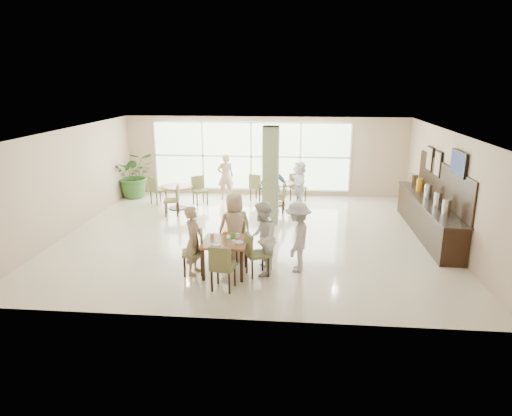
# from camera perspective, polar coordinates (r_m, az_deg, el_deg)

# --- Properties ---
(ground) EXTENTS (10.00, 10.00, 0.00)m
(ground) POSITION_cam_1_polar(r_m,az_deg,el_deg) (12.34, -0.41, -3.38)
(ground) COLOR beige
(ground) RESTS_ON ground
(room_shell) EXTENTS (10.00, 10.00, 10.00)m
(room_shell) POSITION_cam_1_polar(r_m,az_deg,el_deg) (11.89, -0.43, 4.40)
(room_shell) COLOR white
(room_shell) RESTS_ON ground
(window_bank) EXTENTS (7.00, 0.04, 7.00)m
(window_bank) POSITION_cam_1_polar(r_m,az_deg,el_deg) (16.36, -0.62, 6.47)
(window_bank) COLOR silver
(window_bank) RESTS_ON ground
(column) EXTENTS (0.45, 0.45, 2.80)m
(column) POSITION_cam_1_polar(r_m,az_deg,el_deg) (13.09, 1.84, 4.10)
(column) COLOR #737C56
(column) RESTS_ON ground
(main_table) EXTENTS (0.95, 0.95, 0.75)m
(main_table) POSITION_cam_1_polar(r_m,az_deg,el_deg) (9.76, -3.88, -4.61)
(main_table) COLOR brown
(main_table) RESTS_ON ground
(round_table_left) EXTENTS (1.01, 1.01, 0.75)m
(round_table_left) POSITION_cam_1_polar(r_m,az_deg,el_deg) (14.94, -9.84, 2.01)
(round_table_left) COLOR brown
(round_table_left) RESTS_ON ground
(round_table_right) EXTENTS (1.18, 1.18, 0.75)m
(round_table_right) POSITION_cam_1_polar(r_m,az_deg,el_deg) (15.20, 2.55, 2.62)
(round_table_right) COLOR brown
(round_table_right) RESTS_ON ground
(chairs_main_table) EXTENTS (1.96, 1.98, 0.95)m
(chairs_main_table) POSITION_cam_1_polar(r_m,az_deg,el_deg) (9.79, -3.69, -5.69)
(chairs_main_table) COLOR brown
(chairs_main_table) RESTS_ON ground
(chairs_table_left) EXTENTS (2.05, 1.85, 0.95)m
(chairs_table_left) POSITION_cam_1_polar(r_m,az_deg,el_deg) (15.03, -9.88, 1.79)
(chairs_table_left) COLOR brown
(chairs_table_left) RESTS_ON ground
(chairs_table_right) EXTENTS (2.00, 1.95, 0.95)m
(chairs_table_right) POSITION_cam_1_polar(r_m,az_deg,el_deg) (15.24, 2.75, 2.20)
(chairs_table_right) COLOR brown
(chairs_table_right) RESTS_ON ground
(tabletop_clutter) EXTENTS (0.76, 0.72, 0.21)m
(tabletop_clutter) POSITION_cam_1_polar(r_m,az_deg,el_deg) (9.71, -3.63, -3.75)
(tabletop_clutter) COLOR white
(tabletop_clutter) RESTS_ON main_table
(buffet_counter) EXTENTS (0.64, 4.70, 1.95)m
(buffet_counter) POSITION_cam_1_polar(r_m,az_deg,el_deg) (13.08, 20.76, -0.77)
(buffet_counter) COLOR black
(buffet_counter) RESTS_ON ground
(wall_tv) EXTENTS (0.06, 1.00, 0.58)m
(wall_tv) POSITION_cam_1_polar(r_m,az_deg,el_deg) (11.78, 24.00, 5.13)
(wall_tv) COLOR black
(wall_tv) RESTS_ON ground
(framed_art_a) EXTENTS (0.05, 0.55, 0.70)m
(framed_art_a) POSITION_cam_1_polar(r_m,az_deg,el_deg) (13.33, 21.79, 5.16)
(framed_art_a) COLOR black
(framed_art_a) RESTS_ON ground
(framed_art_b) EXTENTS (0.05, 0.55, 0.70)m
(framed_art_b) POSITION_cam_1_polar(r_m,az_deg,el_deg) (14.09, 20.90, 5.77)
(framed_art_b) COLOR black
(framed_art_b) RESTS_ON ground
(potted_plant) EXTENTS (1.90, 1.90, 1.63)m
(potted_plant) POSITION_cam_1_polar(r_m,az_deg,el_deg) (16.64, -14.92, 4.04)
(potted_plant) COLOR #2F5E25
(potted_plant) RESTS_ON ground
(teen_left) EXTENTS (0.42, 0.59, 1.50)m
(teen_left) POSITION_cam_1_polar(r_m,az_deg,el_deg) (9.81, -7.80, -4.03)
(teen_left) COLOR tan
(teen_left) RESTS_ON ground
(teen_far) EXTENTS (0.89, 0.72, 1.60)m
(teen_far) POSITION_cam_1_polar(r_m,az_deg,el_deg) (10.44, -2.68, -2.37)
(teen_far) COLOR tan
(teen_far) RESTS_ON ground
(teen_right) EXTENTS (0.62, 0.79, 1.61)m
(teen_right) POSITION_cam_1_polar(r_m,az_deg,el_deg) (9.68, 0.75, -3.82)
(teen_right) COLOR white
(teen_right) RESTS_ON ground
(teen_standing) EXTENTS (0.72, 1.08, 1.55)m
(teen_standing) POSITION_cam_1_polar(r_m,az_deg,el_deg) (9.91, 5.21, -3.60)
(teen_standing) COLOR #B8B8BB
(teen_standing) RESTS_ON ground
(adult_a) EXTENTS (0.98, 0.64, 1.57)m
(adult_a) POSITION_cam_1_polar(r_m,az_deg,el_deg) (14.30, 2.13, 2.58)
(adult_a) COLOR #448BCE
(adult_a) RESTS_ON ground
(adult_b) EXTENTS (0.76, 1.44, 1.48)m
(adult_b) POSITION_cam_1_polar(r_m,az_deg,el_deg) (15.18, 5.43, 3.12)
(adult_b) COLOR white
(adult_b) RESTS_ON ground
(adult_standing) EXTENTS (0.68, 0.56, 1.60)m
(adult_standing) POSITION_cam_1_polar(r_m,az_deg,el_deg) (15.88, -3.81, 3.94)
(adult_standing) COLOR tan
(adult_standing) RESTS_ON ground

